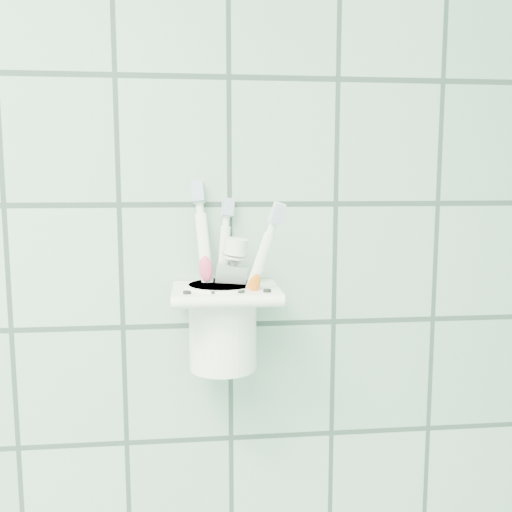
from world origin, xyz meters
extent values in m
cube|color=white|center=(0.66, 1.19, 1.29)|extent=(0.05, 0.02, 0.03)
cube|color=white|center=(0.66, 1.15, 1.30)|extent=(0.12, 0.09, 0.01)
cylinder|color=white|center=(0.66, 1.10, 1.30)|extent=(0.12, 0.01, 0.01)
cylinder|color=black|center=(0.61, 1.12, 1.31)|extent=(0.01, 0.01, 0.00)
cylinder|color=black|center=(0.64, 1.12, 1.31)|extent=(0.01, 0.01, 0.00)
cylinder|color=black|center=(0.67, 1.12, 1.31)|extent=(0.01, 0.01, 0.00)
cylinder|color=black|center=(0.70, 1.12, 1.31)|extent=(0.01, 0.01, 0.00)
cylinder|color=white|center=(0.65, 1.16, 1.26)|extent=(0.08, 0.08, 0.10)
cylinder|color=white|center=(0.65, 1.16, 1.31)|extent=(0.09, 0.09, 0.01)
cylinder|color=black|center=(0.65, 1.16, 1.31)|extent=(0.07, 0.07, 0.00)
cylinder|color=white|center=(0.65, 1.15, 1.31)|extent=(0.03, 0.06, 0.18)
cylinder|color=white|center=(0.65, 1.15, 1.41)|extent=(0.01, 0.02, 0.03)
cube|color=silver|center=(0.65, 1.14, 1.42)|extent=(0.02, 0.02, 0.03)
cube|color=white|center=(0.65, 1.15, 1.42)|extent=(0.02, 0.01, 0.03)
ellipsoid|color=#D83F72|center=(0.65, 1.14, 1.33)|extent=(0.02, 0.01, 0.03)
cylinder|color=white|center=(0.65, 1.17, 1.30)|extent=(0.03, 0.04, 0.16)
cylinder|color=white|center=(0.65, 1.17, 1.39)|extent=(0.01, 0.01, 0.02)
cube|color=silver|center=(0.65, 1.16, 1.40)|extent=(0.02, 0.01, 0.02)
cube|color=white|center=(0.65, 1.17, 1.40)|extent=(0.02, 0.01, 0.02)
ellipsoid|color=purple|center=(0.65, 1.16, 1.32)|extent=(0.02, 0.01, 0.03)
cylinder|color=white|center=(0.66, 1.14, 1.30)|extent=(0.06, 0.03, 0.16)
cylinder|color=white|center=(0.66, 1.14, 1.39)|extent=(0.02, 0.01, 0.02)
cube|color=silver|center=(0.66, 1.14, 1.41)|extent=(0.02, 0.01, 0.03)
cube|color=white|center=(0.66, 1.14, 1.41)|extent=(0.02, 0.01, 0.03)
ellipsoid|color=orange|center=(0.66, 1.14, 1.32)|extent=(0.02, 0.01, 0.03)
cube|color=silver|center=(0.66, 1.17, 1.28)|extent=(0.05, 0.03, 0.12)
cube|color=silver|center=(0.66, 1.17, 1.22)|extent=(0.04, 0.02, 0.02)
cone|color=silver|center=(0.66, 1.17, 1.34)|extent=(0.04, 0.04, 0.02)
cylinder|color=white|center=(0.66, 1.17, 1.35)|extent=(0.04, 0.04, 0.03)
camera|label=1|loc=(0.62, 0.50, 1.43)|focal=40.00mm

